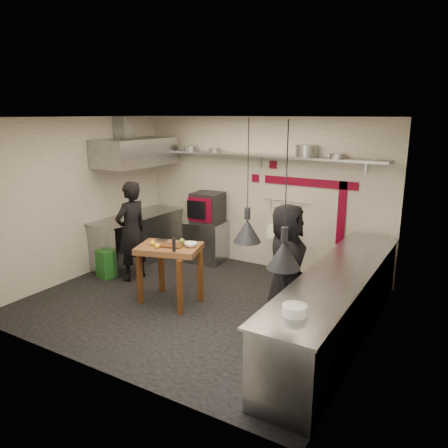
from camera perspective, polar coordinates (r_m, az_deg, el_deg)
The scene contains 47 objects.
floor at distance 6.88m, azimuth -3.33°, elevation -10.26°, with size 5.00×5.00×0.00m, color black.
ceiling at distance 6.26m, azimuth -3.71°, elevation 13.75°, with size 5.00×5.00×0.00m, color beige.
wall_back at distance 8.21m, azimuth 4.78°, elevation 4.02°, with size 5.00×0.04×2.80m, color beige.
wall_front at distance 4.90m, azimuth -17.48°, elevation -3.67°, with size 5.00×0.04×2.80m, color beige.
wall_left at distance 8.08m, azimuth -18.36°, elevation 3.17°, with size 0.04×4.20×2.80m, color beige.
wall_right at distance 5.46m, azimuth 18.73°, elevation -1.94°, with size 0.04×4.20×2.80m, color beige.
red_band_horiz at distance 7.78m, azimuth 11.07°, elevation 5.33°, with size 1.70×0.02×0.14m, color maroon.
red_band_vert at distance 7.69m, azimuth 15.10°, elevation 1.36°, with size 0.14×0.02×1.10m, color maroon.
red_tile_a at distance 8.01m, azimuth 6.42°, elevation 7.70°, with size 0.14×0.02×0.14m, color maroon.
red_tile_b at distance 8.19m, azimuth 4.13°, elevation 6.00°, with size 0.14×0.02×0.14m, color maroon.
back_shelf at distance 7.95m, azimuth 4.31°, elevation 8.94°, with size 4.60×0.34×0.04m, color gray.
shelf_bracket_left at distance 9.09m, azimuth -6.16°, elevation 8.93°, with size 0.04×0.06×0.24m, color gray.
shelf_bracket_mid at distance 8.10m, azimuth 4.78°, elevation 8.31°, with size 0.04×0.06×0.24m, color gray.
shelf_bracket_right at distance 7.46m, azimuth 18.08°, elevation 7.16°, with size 0.04×0.06×0.24m, color gray.
pan_far_left at distance 8.69m, azimuth -4.37°, elevation 9.82°, with size 0.26×0.26×0.09m, color gray.
pan_mid_left at distance 8.38m, azimuth -1.20°, elevation 9.62°, with size 0.24×0.24×0.07m, color gray.
stock_pot at distance 7.57m, azimuth 10.71°, elevation 9.38°, with size 0.36×0.36×0.20m, color gray.
pan_right at distance 7.41m, azimuth 14.63°, elevation 8.60°, with size 0.25×0.25×0.08m, color gray.
oven_stand at distance 8.63m, azimuth -2.29°, elevation -2.27°, with size 0.71×0.65×0.80m, color gray.
combi_oven at distance 8.43m, azimuth -2.14°, elevation 2.18°, with size 0.55×0.51×0.58m, color black.
oven_door at distance 8.22m, azimuth -3.19°, elevation 1.85°, with size 0.50×0.03×0.46m, color maroon.
oven_glass at distance 8.22m, azimuth -3.67°, elevation 1.85°, with size 0.39×0.02×0.34m, color black.
hand_sink at distance 7.96m, azimuth 7.67°, elevation -0.95°, with size 0.46×0.34×0.22m, color white.
sink_tap at distance 7.92m, azimuth 7.71°, elevation 0.30°, with size 0.03×0.03×0.14m, color gray.
sink_drain at distance 8.05m, azimuth 7.45°, elevation -4.04°, with size 0.06×0.06×0.66m, color gray.
utensil_rail at distance 7.97m, azimuth 8.20°, elevation 3.02°, with size 0.02×0.02×0.90m, color gray.
counter_right at distance 5.86m, azimuth 14.59°, elevation -10.43°, with size 0.70×3.80×0.90m, color gray.
counter_right_top at distance 5.69m, azimuth 14.89°, elevation -6.16°, with size 0.76×3.90×0.03m, color gray.
plate_stack at distance 4.40m, azimuth 9.19°, elevation -11.04°, with size 0.23×0.23×0.11m, color white.
small_bowl_right at distance 4.53m, azimuth 9.55°, elevation -10.72°, with size 0.21×0.21×0.05m, color white.
counter_left at distance 8.76m, azimuth -11.20°, elevation -1.93°, with size 0.70×1.90×0.90m, color gray.
counter_left_top at distance 8.65m, azimuth -11.35°, elevation 1.03°, with size 0.76×2.00×0.03m, color gray.
extractor_hood at distance 8.42m, azimuth -11.51°, elevation 9.20°, with size 0.78×1.60×0.50m, color gray.
hood_duct at distance 8.57m, azimuth -12.91°, elevation 11.89°, with size 0.28×0.28×0.50m, color gray.
green_bin at distance 8.10m, azimuth -15.00°, elevation -4.98°, with size 0.30×0.30×0.50m, color #1F6222.
prep_table at distance 6.78m, azimuth -7.06°, elevation -6.53°, with size 0.92×0.64×0.92m, color brown, non-canonical shape.
cutting_board at distance 6.58m, azimuth -6.80°, elevation -2.82°, with size 0.32×0.22×0.03m, color #532E14.
pepper_mill at distance 6.31m, azimuth -6.55°, elevation -2.73°, with size 0.05×0.05×0.20m, color black.
lemon_a at distance 6.65m, azimuth -9.31°, elevation -2.47°, with size 0.08×0.08×0.08m, color yellow.
lemon_b at distance 6.51m, azimuth -8.73°, elevation -2.82°, with size 0.08×0.08×0.08m, color yellow.
veg_ball at distance 6.65m, azimuth -5.51°, elevation -2.26°, with size 0.09×0.09×0.09m, color #5B7B2C.
steel_tray at distance 6.84m, azimuth -8.15°, elevation -2.16°, with size 0.17×0.11×0.03m, color gray.
bowl at distance 6.54m, azimuth -4.37°, elevation -2.70°, with size 0.20×0.20×0.06m, color white.
heat_lamp_near at distance 5.02m, azimuth 3.14°, elevation 5.47°, with size 0.33×0.33×1.42m, color black, non-canonical shape.
heat_lamp_far at distance 4.23m, azimuth 8.08°, elevation 3.52°, with size 0.34×0.34×1.45m, color black, non-canonical shape.
chef_left at distance 7.71m, azimuth -11.99°, elevation -0.94°, with size 0.64×0.42×1.74m, color black.
chef_right at distance 6.05m, azimuth 8.14°, elevation -5.26°, with size 0.83×0.54×1.69m, color black.
Camera 1 is at (3.54, -5.16, 2.85)m, focal length 35.00 mm.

